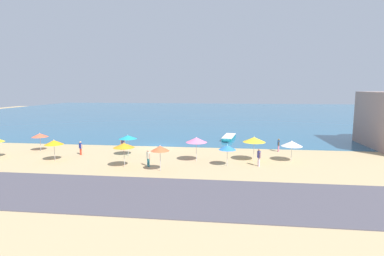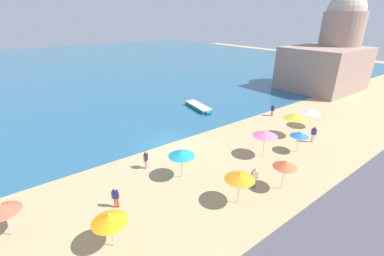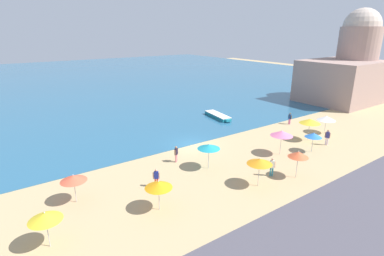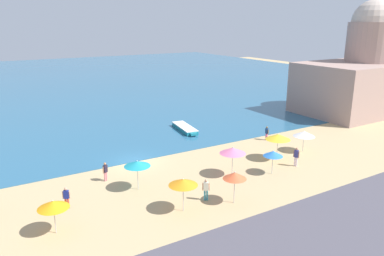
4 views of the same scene
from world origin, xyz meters
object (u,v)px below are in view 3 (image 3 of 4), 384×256
at_px(skiff_nearshore, 218,116).
at_px(bather_3, 290,118).
at_px(bather_2, 327,137).
at_px(harbor_fortress, 349,69).
at_px(beach_umbrella_7, 298,154).
at_px(beach_umbrella_2, 45,217).
at_px(beach_umbrella_9, 282,133).
at_px(bather_1, 272,166).
at_px(beach_umbrella_3, 310,121).
at_px(beach_umbrella_6, 73,178).
at_px(beach_umbrella_5, 326,118).
at_px(beach_umbrella_1, 313,135).
at_px(beach_umbrella_8, 209,147).
at_px(bather_4, 176,153).
at_px(beach_umbrella_0, 159,185).
at_px(bather_0, 156,177).
at_px(beach_umbrella_4, 260,161).

bearing_deg(skiff_nearshore, bather_3, -52.80).
xyz_separation_m(bather_2, harbor_fortress, (23.80, 11.16, 4.73)).
height_order(beach_umbrella_7, bather_3, beach_umbrella_7).
height_order(beach_umbrella_2, beach_umbrella_9, beach_umbrella_9).
bearing_deg(bather_1, beach_umbrella_7, -42.50).
relative_size(beach_umbrella_3, beach_umbrella_6, 1.18).
xyz_separation_m(beach_umbrella_2, beach_umbrella_5, (32.64, 2.44, -0.14)).
xyz_separation_m(beach_umbrella_9, bather_3, (9.56, 6.16, -1.43)).
height_order(beach_umbrella_1, skiff_nearshore, beach_umbrella_1).
bearing_deg(beach_umbrella_5, bather_3, 96.42).
height_order(beach_umbrella_8, bather_1, beach_umbrella_8).
bearing_deg(bather_2, beach_umbrella_9, 168.78).
distance_m(beach_umbrella_5, beach_umbrella_7, 14.17).
xyz_separation_m(beach_umbrella_1, bather_4, (-13.15, 6.13, -0.96)).
xyz_separation_m(beach_umbrella_2, skiff_nearshore, (25.99, 15.39, -1.75)).
bearing_deg(beach_umbrella_7, beach_umbrella_0, 168.12).
relative_size(beach_umbrella_1, harbor_fortress, 0.14).
bearing_deg(beach_umbrella_7, beach_umbrella_1, 23.07).
xyz_separation_m(beach_umbrella_5, bather_1, (-14.65, -3.99, -0.96)).
relative_size(beach_umbrella_3, beach_umbrella_7, 1.07).
relative_size(beach_umbrella_8, skiff_nearshore, 0.43).
relative_size(beach_umbrella_9, bather_4, 1.60).
bearing_deg(beach_umbrella_5, bather_0, 179.60).
relative_size(bather_2, bather_3, 1.12).
xyz_separation_m(beach_umbrella_0, bather_3, (24.81, 7.76, -1.11)).
bearing_deg(beach_umbrella_8, bather_3, 14.13).
bearing_deg(beach_umbrella_3, beach_umbrella_5, 5.10).
height_order(beach_umbrella_9, bather_1, beach_umbrella_9).
height_order(beach_umbrella_4, beach_umbrella_7, beach_umbrella_4).
distance_m(beach_umbrella_9, bather_4, 10.97).
distance_m(beach_umbrella_3, skiff_nearshore, 13.71).
distance_m(beach_umbrella_9, bather_1, 5.48).
bearing_deg(beach_umbrella_7, beach_umbrella_2, 171.35).
xyz_separation_m(bather_3, skiff_nearshore, (-6.09, 8.03, -0.58)).
bearing_deg(bather_4, beach_umbrella_5, -9.63).
relative_size(beach_umbrella_5, beach_umbrella_7, 0.90).
bearing_deg(bather_1, harbor_fortress, 19.95).
relative_size(beach_umbrella_7, harbor_fortress, 0.16).
xyz_separation_m(beach_umbrella_3, bather_3, (3.44, 5.28, -1.44)).
bearing_deg(beach_umbrella_0, harbor_fortress, 14.16).
relative_size(beach_umbrella_2, bather_3, 1.48).
relative_size(beach_umbrella_0, skiff_nearshore, 0.41).
bearing_deg(bather_4, beach_umbrella_9, -25.16).
bearing_deg(beach_umbrella_0, skiff_nearshore, 40.14).
height_order(beach_umbrella_7, beach_umbrella_8, beach_umbrella_7).
bearing_deg(bather_0, bather_1, -24.11).
distance_m(bather_0, bather_1, 10.17).
bearing_deg(beach_umbrella_9, skiff_nearshore, 76.26).
xyz_separation_m(beach_umbrella_4, skiff_nearshore, (10.30, 17.48, -1.89)).
height_order(beach_umbrella_7, bather_1, beach_umbrella_7).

